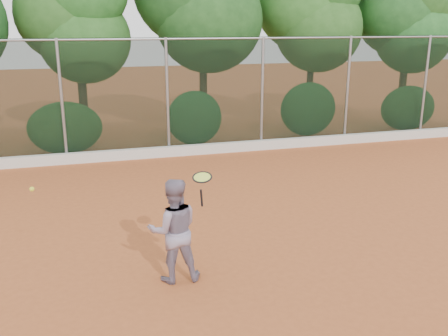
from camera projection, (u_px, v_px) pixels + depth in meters
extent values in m
plane|color=#A95328|center=(240.00, 250.00, 8.86)|extent=(80.00, 80.00, 0.00)
cube|color=beige|center=(170.00, 151.00, 15.11)|extent=(24.00, 0.20, 0.30)
imported|color=gray|center=(174.00, 230.00, 7.65)|extent=(0.84, 0.67, 1.66)
cube|color=black|center=(167.00, 98.00, 14.83)|extent=(24.00, 0.01, 3.50)
cylinder|color=gray|center=(166.00, 39.00, 14.35)|extent=(24.00, 0.06, 0.06)
cylinder|color=gray|center=(62.00, 102.00, 14.02)|extent=(0.09, 0.09, 3.50)
cylinder|color=gray|center=(167.00, 98.00, 14.83)|extent=(0.09, 0.09, 3.50)
cylinder|color=gray|center=(262.00, 94.00, 15.63)|extent=(0.09, 0.09, 3.50)
cylinder|color=gray|center=(347.00, 91.00, 16.44)|extent=(0.09, 0.09, 3.50)
cylinder|color=gray|center=(425.00, 87.00, 17.25)|extent=(0.09, 0.09, 3.50)
cylinder|color=#482B1B|center=(84.00, 108.00, 16.45)|extent=(0.28, 0.28, 2.40)
ellipsoid|color=#24541C|center=(85.00, 39.00, 15.80)|extent=(2.90, 2.40, 2.80)
ellipsoid|color=#24521C|center=(66.00, 13.00, 15.72)|extent=(3.20, 2.70, 3.10)
cylinder|color=#492C1C|center=(203.00, 95.00, 17.17)|extent=(0.26, 0.26, 3.00)
ellipsoid|color=#2C6225|center=(209.00, 20.00, 16.43)|extent=(3.60, 3.00, 3.50)
cylinder|color=#422919|center=(309.00, 94.00, 18.50)|extent=(0.24, 0.24, 2.70)
ellipsoid|color=#244F1B|center=(319.00, 29.00, 17.81)|extent=(3.20, 2.70, 3.10)
ellipsoid|color=#265C1F|center=(303.00, 2.00, 17.70)|extent=(3.50, 2.90, 3.40)
cylinder|color=#422F19|center=(402.00, 95.00, 19.16)|extent=(0.28, 0.28, 2.50)
ellipsoid|color=#2E742C|center=(414.00, 34.00, 18.49)|extent=(3.00, 2.50, 2.90)
ellipsoid|color=#296727|center=(399.00, 12.00, 18.41)|extent=(3.30, 2.80, 3.20)
ellipsoid|color=#38752C|center=(65.00, 128.00, 15.01)|extent=(2.20, 1.16, 1.60)
ellipsoid|color=#2C752E|center=(195.00, 118.00, 16.06)|extent=(1.80, 1.04, 1.76)
ellipsoid|color=#296B29|center=(308.00, 109.00, 17.11)|extent=(2.00, 1.10, 1.84)
ellipsoid|color=#2A6325|center=(408.00, 108.00, 18.23)|extent=(2.16, 1.12, 1.64)
cylinder|color=black|center=(202.00, 198.00, 7.57)|extent=(0.08, 0.13, 0.30)
torus|color=black|center=(202.00, 177.00, 7.41)|extent=(0.40, 0.39, 0.11)
cylinder|color=#D6EC45|center=(202.00, 177.00, 7.41)|extent=(0.33, 0.33, 0.08)
sphere|color=yellow|center=(32.00, 189.00, 6.83)|extent=(0.07, 0.07, 0.07)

